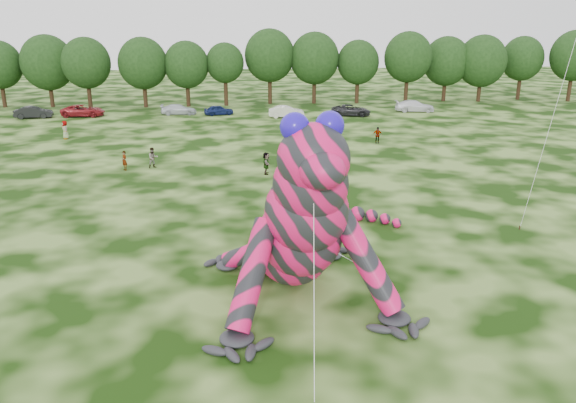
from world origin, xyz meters
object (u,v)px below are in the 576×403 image
(tree_10, at_px, (270,67))
(tree_16, at_px, (521,68))
(tree_12, at_px, (358,72))
(car_4, at_px, (219,110))
(tree_14, at_px, (446,69))
(car_6, at_px, (351,110))
(tree_7, at_px, (143,72))
(spectator_1, at_px, (153,158))
(tree_5, at_px, (48,71))
(tree_6, at_px, (87,73))
(car_2, at_px, (83,111))
(tree_17, at_px, (573,66))
(spectator_5, at_px, (266,163))
(car_1, at_px, (33,112))
(tree_11, at_px, (314,68))
(car_7, at_px, (415,106))
(tree_4, at_px, (0,74))
(spectator_0, at_px, (124,161))
(tree_9, at_px, (225,74))
(spectator_2, at_px, (307,132))
(tree_15, at_px, (481,68))
(inflatable_gecko, at_px, (287,190))
(spectator_3, at_px, (377,135))
(tree_13, at_px, (407,68))
(car_3, at_px, (179,109))
(car_5, at_px, (286,112))
(spectator_4, at_px, (65,130))
(tree_8, at_px, (187,74))

(tree_10, bearing_deg, tree_16, 1.20)
(tree_12, relative_size, car_4, 2.41)
(tree_14, height_order, car_6, tree_14)
(tree_7, distance_m, spectator_1, 35.13)
(tree_5, bearing_deg, tree_6, -17.46)
(car_2, xyz_separation_m, car_6, (33.65, -2.78, -0.04))
(tree_17, height_order, spectator_5, tree_17)
(car_1, bearing_deg, tree_11, -80.19)
(car_7, bearing_deg, spectator_5, 151.05)
(spectator_1, bearing_deg, car_7, 15.28)
(tree_4, relative_size, spectator_0, 5.71)
(tree_9, bearing_deg, spectator_2, -72.19)
(car_1, bearing_deg, tree_15, -86.37)
(inflatable_gecko, xyz_separation_m, spectator_5, (0.19, 18.49, -3.34))
(tree_12, xyz_separation_m, spectator_1, (-24.72, -35.44, -3.64))
(tree_17, xyz_separation_m, car_7, (-26.03, -7.57, -4.40))
(tree_12, height_order, tree_14, tree_14)
(tree_15, height_order, spectator_0, tree_15)
(spectator_3, distance_m, spectator_2, 6.95)
(tree_9, bearing_deg, tree_16, 2.61)
(tree_10, relative_size, tree_13, 1.04)
(car_3, bearing_deg, tree_10, -54.89)
(tree_4, height_order, tree_17, tree_17)
(tree_7, relative_size, car_5, 2.15)
(tree_7, xyz_separation_m, car_4, (10.24, -7.90, -4.10))
(tree_14, height_order, spectator_5, tree_14)
(spectator_3, bearing_deg, inflatable_gecko, -103.51)
(tree_6, bearing_deg, car_7, -9.91)
(car_7, bearing_deg, spectator_3, 159.58)
(tree_5, height_order, spectator_1, tree_5)
(tree_9, height_order, car_2, tree_9)
(spectator_5, bearing_deg, tree_15, -37.26)
(car_2, xyz_separation_m, spectator_0, (9.88, -27.70, 0.06))
(tree_17, xyz_separation_m, spectator_4, (-67.07, -21.44, -4.22))
(tree_8, xyz_separation_m, tree_9, (5.28, 0.36, -0.13))
(tree_14, relative_size, spectator_1, 5.58)
(car_3, distance_m, car_6, 22.04)
(tree_10, relative_size, car_1, 2.37)
(tree_4, height_order, car_7, tree_4)
(car_3, bearing_deg, inflatable_gecko, -169.63)
(car_7, xyz_separation_m, spectator_5, (-21.53, -29.64, 0.13))
(car_4, bearing_deg, car_6, -108.50)
(tree_11, bearing_deg, tree_4, 179.32)
(tree_17, relative_size, car_3, 2.30)
(tree_15, bearing_deg, car_4, -166.97)
(tree_15, relative_size, car_1, 2.17)
(tree_17, distance_m, car_7, 27.47)
(car_2, relative_size, car_3, 1.17)
(tree_8, height_order, car_5, tree_8)
(spectator_4, bearing_deg, tree_6, 160.05)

